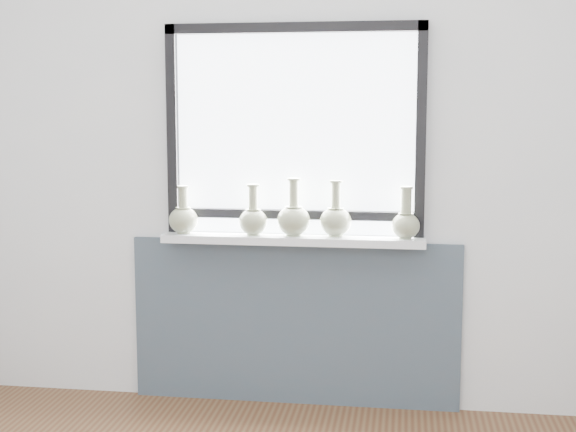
# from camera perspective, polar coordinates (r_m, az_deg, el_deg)

# --- Properties ---
(back_wall) EXTENTS (3.60, 0.02, 2.60)m
(back_wall) POSITION_cam_1_polar(r_m,az_deg,el_deg) (4.07, 0.54, 4.40)
(back_wall) COLOR silver
(back_wall) RESTS_ON ground
(apron_panel) EXTENTS (1.70, 0.03, 0.86)m
(apron_panel) POSITION_cam_1_polar(r_m,az_deg,el_deg) (4.19, 0.46, -7.60)
(apron_panel) COLOR #3E4955
(apron_panel) RESTS_ON ground
(windowsill) EXTENTS (1.32, 0.18, 0.04)m
(windowsill) POSITION_cam_1_polar(r_m,az_deg,el_deg) (4.02, 0.33, -1.67)
(windowsill) COLOR white
(windowsill) RESTS_ON apron_panel
(window) EXTENTS (1.30, 0.06, 1.05)m
(window) POSITION_cam_1_polar(r_m,az_deg,el_deg) (4.03, 0.47, 6.37)
(window) COLOR black
(window) RESTS_ON windowsill
(vase_a) EXTENTS (0.15, 0.15, 0.24)m
(vase_a) POSITION_cam_1_polar(r_m,az_deg,el_deg) (4.11, -7.45, -0.12)
(vase_a) COLOR #959C7A
(vase_a) RESTS_ON windowsill
(vase_b) EXTENTS (0.14, 0.14, 0.26)m
(vase_b) POSITION_cam_1_polar(r_m,az_deg,el_deg) (4.03, -2.50, -0.22)
(vase_b) COLOR #959C7A
(vase_b) RESTS_ON windowsill
(vase_c) EXTENTS (0.17, 0.17, 0.29)m
(vase_c) POSITION_cam_1_polar(r_m,az_deg,el_deg) (4.00, 0.40, -0.14)
(vase_c) COLOR #959C7A
(vase_c) RESTS_ON windowsill
(vase_d) EXTENTS (0.16, 0.16, 0.28)m
(vase_d) POSITION_cam_1_polar(r_m,az_deg,el_deg) (3.99, 3.41, -0.22)
(vase_d) COLOR #959C7A
(vase_d) RESTS_ON windowsill
(vase_e) EXTENTS (0.14, 0.14, 0.26)m
(vase_e) POSITION_cam_1_polar(r_m,az_deg,el_deg) (3.95, 8.37, -0.43)
(vase_e) COLOR #959C7A
(vase_e) RESTS_ON windowsill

